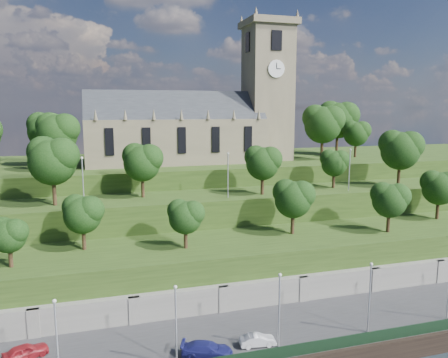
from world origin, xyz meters
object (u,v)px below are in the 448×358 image
object	(u,v)px
church	(201,121)
car_middle	(258,340)
car_right	(207,350)
car_left	(26,351)

from	to	relation	value
church	car_middle	bearing A→B (deg)	-96.22
car_middle	car_right	world-z (taller)	car_right
car_left	car_middle	bearing A→B (deg)	-121.86
car_middle	car_right	size ratio (longest dim) A/B	0.73
church	car_left	bearing A→B (deg)	-124.00
car_left	car_right	distance (m)	16.81
car_left	car_middle	world-z (taller)	car_left
car_left	car_right	xyz separation A→B (m)	(16.20, -4.48, 0.01)
church	car_left	world-z (taller)	church
car_middle	church	bearing A→B (deg)	-0.17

